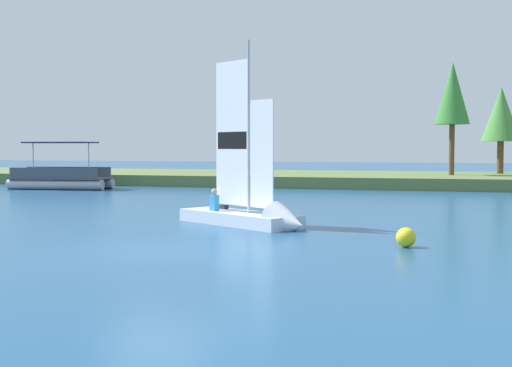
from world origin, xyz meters
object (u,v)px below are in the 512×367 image
object	(u,v)px
shoreline_tree_left	(453,94)
pontoon_boat	(61,178)
sailboat	(257,214)
channel_buoy	(406,237)
wooden_dock	(84,183)
shoreline_tree_midleft	(501,115)

from	to	relation	value
shoreline_tree_left	pontoon_boat	bearing A→B (deg)	-156.86
shoreline_tree_left	sailboat	bearing A→B (deg)	-103.49
shoreline_tree_left	pontoon_boat	xyz separation A→B (m)	(-22.50, -9.62, -5.22)
pontoon_boat	channel_buoy	distance (m)	28.37
shoreline_tree_left	wooden_dock	size ratio (longest dim) A/B	1.68
pontoon_boat	channel_buoy	bearing A→B (deg)	-46.88
shoreline_tree_midleft	channel_buoy	size ratio (longest dim) A/B	11.91
wooden_dock	pontoon_boat	distance (m)	2.22
shoreline_tree_left	sailboat	size ratio (longest dim) A/B	1.15
shoreline_tree_left	channel_buoy	size ratio (longest dim) A/B	14.67
wooden_dock	pontoon_boat	world-z (taller)	pontoon_boat
sailboat	pontoon_boat	distance (m)	22.68
sailboat	shoreline_tree_midleft	bearing A→B (deg)	104.63
shoreline_tree_left	shoreline_tree_midleft	world-z (taller)	shoreline_tree_left
shoreline_tree_left	channel_buoy	world-z (taller)	shoreline_tree_left
wooden_dock	channel_buoy	xyz separation A→B (m)	(20.91, -21.03, -0.01)
pontoon_boat	shoreline_tree_midleft	bearing A→B (deg)	21.63
sailboat	channel_buoy	world-z (taller)	sailboat
shoreline_tree_left	wooden_dock	distance (m)	24.11
shoreline_tree_left	channel_buoy	bearing A→B (deg)	-92.65
shoreline_tree_midleft	sailboat	xyz separation A→B (m)	(-9.26, -28.60, -4.29)
wooden_dock	pontoon_boat	size ratio (longest dim) A/B	0.70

